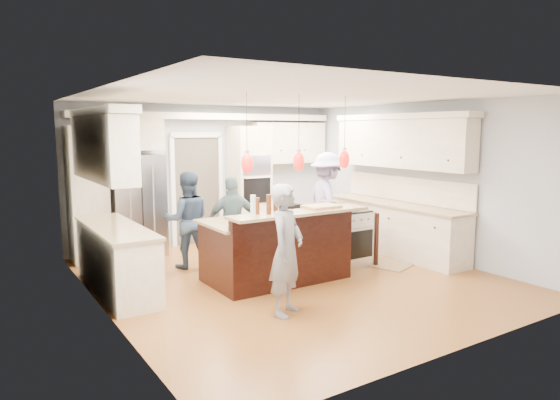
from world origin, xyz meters
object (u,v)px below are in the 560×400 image
Objects in this scene: island_range at (345,238)px; person_bar_end at (287,250)px; kitchen_island at (276,248)px; refrigerator at (136,205)px; person_far_left at (187,220)px.

person_bar_end is (-2.06, -1.34, 0.34)m from island_range.
kitchen_island reaches higher than island_range.
island_range is at bearing 3.08° from kitchen_island.
person_far_left is at bearing -69.96° from refrigerator.
refrigerator is 1.96× the size of island_range.
person_bar_end is at bearing -146.89° from island_range.
person_far_left is (-0.20, 2.60, -0.01)m from person_bar_end.
kitchen_island is 1.34× the size of person_far_left.
island_range is at bearing -0.56° from person_bar_end.
person_bar_end reaches higher than kitchen_island.
refrigerator is 3.89m from person_bar_end.
person_bar_end is at bearing 111.58° from person_far_left.
kitchen_island is 1.32× the size of person_bar_end.
kitchen_island is (1.30, -2.57, -0.41)m from refrigerator.
person_bar_end reaches higher than island_range.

